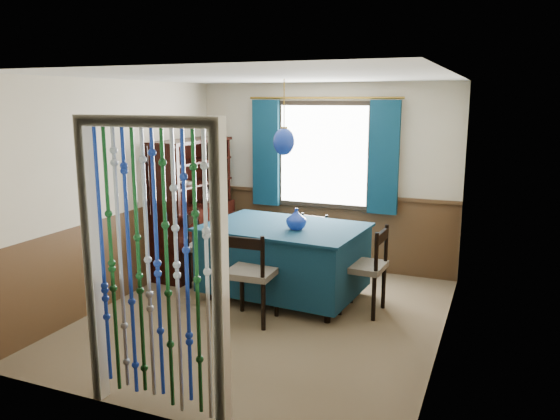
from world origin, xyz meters
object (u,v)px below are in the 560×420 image
at_px(pendant_lamp, 284,141).
at_px(vase_table, 296,220).
at_px(sideboard, 194,226).
at_px(vase_sideboard, 209,195).
at_px(chair_near, 251,274).
at_px(chair_far, 310,246).
at_px(dining_table, 284,257).
at_px(bowl_shelf, 187,183).
at_px(chair_right, 366,267).
at_px(chair_left, 205,246).

bearing_deg(pendant_lamp, vase_table, -29.50).
bearing_deg(sideboard, vase_sideboard, 82.68).
bearing_deg(vase_sideboard, sideboard, -100.46).
bearing_deg(chair_near, vase_table, 67.92).
distance_m(chair_far, vase_table, 1.00).
bearing_deg(pendant_lamp, dining_table, 90.00).
bearing_deg(chair_near, dining_table, 83.94).
distance_m(chair_far, vase_sideboard, 1.60).
height_order(dining_table, chair_far, dining_table).
height_order(sideboard, vase_sideboard, sideboard).
relative_size(dining_table, bowl_shelf, 10.13).
relative_size(chair_near, chair_right, 1.03).
bearing_deg(bowl_shelf, chair_left, -29.53).
distance_m(chair_near, chair_right, 1.26).
bearing_deg(chair_left, sideboard, -147.53).
distance_m(dining_table, chair_right, 0.99).
bearing_deg(chair_right, sideboard, 80.02).
bearing_deg(dining_table, chair_far, 89.68).
relative_size(dining_table, chair_left, 2.03).
height_order(chair_left, vase_table, vase_table).
distance_m(chair_left, sideboard, 0.63).
xyz_separation_m(sideboard, pendant_lamp, (1.51, -0.50, 1.21)).
height_order(chair_right, bowl_shelf, bowl_shelf).
relative_size(chair_near, pendant_lamp, 1.18).
distance_m(sideboard, vase_table, 1.84).
distance_m(chair_near, vase_table, 0.85).
relative_size(chair_far, vase_sideboard, 4.28).
height_order(vase_table, vase_sideboard, vase_sideboard).
bearing_deg(vase_table, pendant_lamp, 150.50).
relative_size(chair_left, sideboard, 0.52).
height_order(sideboard, pendant_lamp, pendant_lamp).
distance_m(pendant_lamp, bowl_shelf, 1.59).
bearing_deg(bowl_shelf, chair_right, -8.14).
bearing_deg(vase_sideboard, chair_near, -49.14).
relative_size(chair_near, chair_far, 1.17).
xyz_separation_m(chair_right, pendant_lamp, (-0.98, 0.08, 1.32)).
distance_m(chair_far, chair_right, 1.23).
xyz_separation_m(dining_table, vase_sideboard, (-1.45, 0.83, 0.49)).
xyz_separation_m(chair_left, sideboard, (-0.43, 0.44, 0.12)).
bearing_deg(chair_near, sideboard, 136.20).
bearing_deg(sideboard, dining_table, -15.27).
relative_size(pendant_lamp, vase_table, 3.83).
height_order(chair_near, chair_far, chair_near).
distance_m(chair_left, bowl_shelf, 0.86).
height_order(chair_far, pendant_lamp, pendant_lamp).
height_order(dining_table, pendant_lamp, pendant_lamp).
height_order(sideboard, bowl_shelf, sideboard).
distance_m(chair_far, pendant_lamp, 1.56).
bearing_deg(chair_left, dining_table, 74.77).
xyz_separation_m(chair_left, chair_right, (2.06, -0.14, 0.01)).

